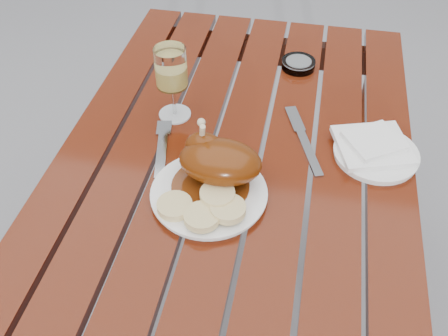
# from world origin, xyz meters

# --- Properties ---
(ground) EXTENTS (60.00, 60.00, 0.00)m
(ground) POSITION_xyz_m (0.00, 0.00, 0.00)
(ground) COLOR slate
(ground) RESTS_ON ground
(table) EXTENTS (0.80, 1.20, 0.75)m
(table) POSITION_xyz_m (0.00, 0.00, 0.38)
(table) COLOR #66220C
(table) RESTS_ON ground
(dinner_plate) EXTENTS (0.25, 0.25, 0.02)m
(dinner_plate) POSITION_xyz_m (-0.03, -0.18, 0.76)
(dinner_plate) COLOR white
(dinner_plate) RESTS_ON table
(roast_duck) EXTENTS (0.19, 0.17, 0.13)m
(roast_duck) POSITION_xyz_m (-0.02, -0.13, 0.81)
(roast_duck) COLOR #59240A
(roast_duck) RESTS_ON dinner_plate
(bread_dumplings) EXTENTS (0.18, 0.13, 0.03)m
(bread_dumplings) POSITION_xyz_m (-0.02, -0.23, 0.78)
(bread_dumplings) COLOR beige
(bread_dumplings) RESTS_ON dinner_plate
(wine_glass) EXTENTS (0.10, 0.10, 0.19)m
(wine_glass) POSITION_xyz_m (-0.17, 0.07, 0.84)
(wine_glass) COLOR #F9E171
(wine_glass) RESTS_ON table
(side_plate) EXTENTS (0.25, 0.25, 0.02)m
(side_plate) POSITION_xyz_m (0.31, 0.02, 0.76)
(side_plate) COLOR white
(side_plate) RESTS_ON table
(napkin) EXTENTS (0.20, 0.19, 0.01)m
(napkin) POSITION_xyz_m (0.30, 0.03, 0.77)
(napkin) COLOR white
(napkin) RESTS_ON side_plate
(ashtray) EXTENTS (0.11, 0.11, 0.02)m
(ashtray) POSITION_xyz_m (0.11, 0.35, 0.76)
(ashtray) COLOR #B2B7BC
(ashtray) RESTS_ON table
(fork) EXTENTS (0.06, 0.18, 0.01)m
(fork) POSITION_xyz_m (-0.17, -0.06, 0.75)
(fork) COLOR gray
(fork) RESTS_ON table
(knife) EXTENTS (0.09, 0.21, 0.01)m
(knife) POSITION_xyz_m (0.16, 0.02, 0.75)
(knife) COLOR gray
(knife) RESTS_ON table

